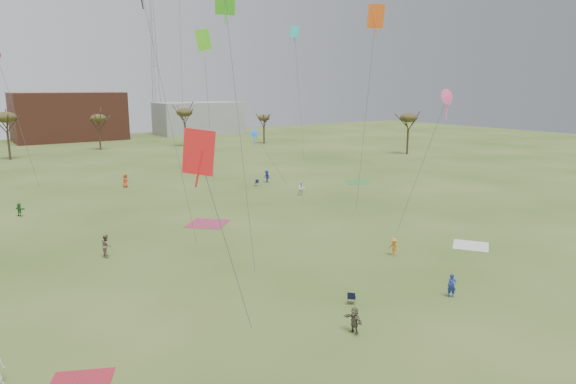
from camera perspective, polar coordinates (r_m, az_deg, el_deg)
ground at (r=32.70m, az=12.11°, el=-13.10°), size 260.00×260.00×0.00m
flyer_near_right at (r=35.62m, az=17.80°, el=-9.92°), size 0.68×0.65×1.58m
spectator_fore_b at (r=44.09m, az=-19.59°, el=-5.66°), size 0.83×1.00×1.86m
spectator_fore_c at (r=29.64m, az=7.40°, el=-14.00°), size 0.50×1.44×1.54m
flyer_mid_b at (r=42.73m, az=11.70°, el=-6.01°), size 0.68×1.03×1.49m
spectator_mid_e at (r=64.58m, az=1.50°, el=0.42°), size 1.09×0.98×1.86m
flyer_far_a at (r=61.36m, az=-27.76°, el=-1.75°), size 1.10×1.35×1.45m
flyer_far_b at (r=73.17m, az=-17.70°, el=1.20°), size 1.07×0.94×1.84m
flyer_far_c at (r=73.44m, az=-2.39°, el=1.76°), size 0.83×1.23×1.77m
blanket_cream at (r=47.34m, az=19.70°, el=-5.65°), size 4.05×4.05×0.03m
blanket_plum at (r=52.18m, az=-8.96°, el=-3.51°), size 5.27×5.27×0.03m
blanket_olive at (r=74.22m, az=7.74°, el=1.08°), size 4.31×4.31×0.03m
camp_chair_center at (r=33.41m, az=7.10°, el=-11.88°), size 0.74×0.74×0.87m
camp_chair_right at (r=71.02m, az=-3.55°, el=0.89°), size 0.72×0.70×0.87m
kites_aloft at (r=59.78m, az=-9.81°, el=18.23°), size 66.11×52.32×27.84m
tree_line at (r=101.45m, az=-23.26°, el=7.12°), size 117.44×49.32×8.91m
building_brick at (r=143.07m, az=-23.27°, el=7.75°), size 26.00×16.00×12.00m
building_grey at (r=151.75m, az=-9.90°, el=8.12°), size 24.00×12.00×9.00m
radio_tower at (r=154.37m, az=-14.67°, el=13.45°), size 1.51×1.72×41.00m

